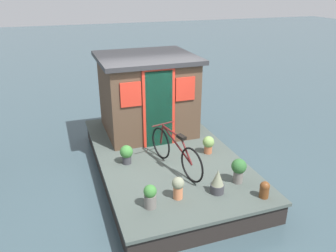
{
  "coord_description": "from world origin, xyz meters",
  "views": [
    {
      "loc": [
        -6.12,
        2.07,
        3.81
      ],
      "look_at": [
        -0.2,
        0.0,
        1.15
      ],
      "focal_mm": 36.12,
      "sensor_mm": 36.0,
      "label": 1
    }
  ],
  "objects_px": {
    "potted_plant_fern": "(150,196)",
    "houseboat_cabin": "(147,94)",
    "bicycle": "(175,152)",
    "potted_plant_succulent": "(126,154)",
    "potted_plant_basil": "(239,169)",
    "potted_plant_mint": "(178,187)",
    "potted_plant_rosemary": "(218,182)",
    "mooring_bollard": "(264,189)",
    "potted_plant_geranium": "(208,144)"
  },
  "relations": [
    {
      "from": "potted_plant_basil",
      "to": "mooring_bollard",
      "type": "distance_m",
      "value": 0.6
    },
    {
      "from": "bicycle",
      "to": "potted_plant_succulent",
      "type": "relative_size",
      "value": 4.37
    },
    {
      "from": "houseboat_cabin",
      "to": "mooring_bollard",
      "type": "relative_size",
      "value": 7.35
    },
    {
      "from": "potted_plant_basil",
      "to": "potted_plant_succulent",
      "type": "xyz_separation_m",
      "value": [
        1.36,
        1.75,
        -0.06
      ]
    },
    {
      "from": "potted_plant_mint",
      "to": "mooring_bollard",
      "type": "height_order",
      "value": "potted_plant_mint"
    },
    {
      "from": "bicycle",
      "to": "potted_plant_fern",
      "type": "xyz_separation_m",
      "value": [
        -1.03,
        0.81,
        -0.16
      ]
    },
    {
      "from": "potted_plant_basil",
      "to": "mooring_bollard",
      "type": "bearing_deg",
      "value": -162.21
    },
    {
      "from": "potted_plant_mint",
      "to": "potted_plant_geranium",
      "type": "bearing_deg",
      "value": -41.93
    },
    {
      "from": "potted_plant_fern",
      "to": "potted_plant_succulent",
      "type": "xyz_separation_m",
      "value": [
        1.55,
        0.03,
        0.0
      ]
    },
    {
      "from": "bicycle",
      "to": "mooring_bollard",
      "type": "bearing_deg",
      "value": -142.34
    },
    {
      "from": "potted_plant_basil",
      "to": "potted_plant_geranium",
      "type": "height_order",
      "value": "potted_plant_basil"
    },
    {
      "from": "houseboat_cabin",
      "to": "potted_plant_fern",
      "type": "xyz_separation_m",
      "value": [
        -3.05,
        0.84,
        -0.72
      ]
    },
    {
      "from": "potted_plant_basil",
      "to": "potted_plant_geranium",
      "type": "distance_m",
      "value": 1.23
    },
    {
      "from": "potted_plant_mint",
      "to": "potted_plant_fern",
      "type": "height_order",
      "value": "potted_plant_fern"
    },
    {
      "from": "potted_plant_succulent",
      "to": "potted_plant_fern",
      "type": "bearing_deg",
      "value": -178.73
    },
    {
      "from": "mooring_bollard",
      "to": "potted_plant_mint",
      "type": "bearing_deg",
      "value": 71.73
    },
    {
      "from": "potted_plant_fern",
      "to": "potted_plant_basil",
      "type": "bearing_deg",
      "value": -83.71
    },
    {
      "from": "bicycle",
      "to": "mooring_bollard",
      "type": "xyz_separation_m",
      "value": [
        -1.4,
        -1.08,
        -0.21
      ]
    },
    {
      "from": "potted_plant_fern",
      "to": "potted_plant_mint",
      "type": "bearing_deg",
      "value": -80.3
    },
    {
      "from": "potted_plant_rosemary",
      "to": "mooring_bollard",
      "type": "relative_size",
      "value": 1.47
    },
    {
      "from": "potted_plant_mint",
      "to": "potted_plant_geranium",
      "type": "distance_m",
      "value": 1.79
    },
    {
      "from": "potted_plant_mint",
      "to": "potted_plant_succulent",
      "type": "relative_size",
      "value": 1.02
    },
    {
      "from": "houseboat_cabin",
      "to": "potted_plant_succulent",
      "type": "xyz_separation_m",
      "value": [
        -1.5,
        0.88,
        -0.71
      ]
    },
    {
      "from": "potted_plant_geranium",
      "to": "mooring_bollard",
      "type": "distance_m",
      "value": 1.8
    },
    {
      "from": "bicycle",
      "to": "potted_plant_rosemary",
      "type": "xyz_separation_m",
      "value": [
        -1.02,
        -0.4,
        -0.16
      ]
    },
    {
      "from": "mooring_bollard",
      "to": "potted_plant_rosemary",
      "type": "bearing_deg",
      "value": 60.61
    },
    {
      "from": "potted_plant_fern",
      "to": "mooring_bollard",
      "type": "height_order",
      "value": "potted_plant_fern"
    },
    {
      "from": "houseboat_cabin",
      "to": "potted_plant_succulent",
      "type": "relative_size",
      "value": 5.67
    },
    {
      "from": "potted_plant_basil",
      "to": "potted_plant_fern",
      "type": "xyz_separation_m",
      "value": [
        -0.19,
        1.72,
        -0.06
      ]
    },
    {
      "from": "potted_plant_basil",
      "to": "potted_plant_fern",
      "type": "distance_m",
      "value": 1.73
    },
    {
      "from": "potted_plant_fern",
      "to": "houseboat_cabin",
      "type": "bearing_deg",
      "value": -15.42
    },
    {
      "from": "potted_plant_basil",
      "to": "mooring_bollard",
      "type": "relative_size",
      "value": 1.56
    },
    {
      "from": "potted_plant_succulent",
      "to": "houseboat_cabin",
      "type": "bearing_deg",
      "value": -30.34
    },
    {
      "from": "potted_plant_rosemary",
      "to": "houseboat_cabin",
      "type": "bearing_deg",
      "value": 6.96
    },
    {
      "from": "potted_plant_basil",
      "to": "potted_plant_geranium",
      "type": "xyz_separation_m",
      "value": [
        1.23,
        0.01,
        -0.06
      ]
    },
    {
      "from": "potted_plant_rosemary",
      "to": "potted_plant_fern",
      "type": "distance_m",
      "value": 1.21
    },
    {
      "from": "houseboat_cabin",
      "to": "bicycle",
      "type": "distance_m",
      "value": 2.09
    },
    {
      "from": "potted_plant_basil",
      "to": "potted_plant_fern",
      "type": "relative_size",
      "value": 1.15
    },
    {
      "from": "potted_plant_basil",
      "to": "potted_plant_rosemary",
      "type": "height_order",
      "value": "potted_plant_basil"
    },
    {
      "from": "bicycle",
      "to": "potted_plant_basil",
      "type": "bearing_deg",
      "value": -133.03
    },
    {
      "from": "bicycle",
      "to": "potted_plant_mint",
      "type": "relative_size",
      "value": 4.27
    },
    {
      "from": "houseboat_cabin",
      "to": "bicycle",
      "type": "xyz_separation_m",
      "value": [
        -2.02,
        0.03,
        -0.56
      ]
    },
    {
      "from": "potted_plant_basil",
      "to": "potted_plant_fern",
      "type": "height_order",
      "value": "potted_plant_basil"
    },
    {
      "from": "potted_plant_geranium",
      "to": "potted_plant_fern",
      "type": "bearing_deg",
      "value": 129.72
    },
    {
      "from": "potted_plant_fern",
      "to": "potted_plant_succulent",
      "type": "distance_m",
      "value": 1.55
    },
    {
      "from": "potted_plant_basil",
      "to": "bicycle",
      "type": "bearing_deg",
      "value": 46.97
    },
    {
      "from": "potted_plant_fern",
      "to": "potted_plant_rosemary",
      "type": "bearing_deg",
      "value": -89.21
    },
    {
      "from": "potted_plant_rosemary",
      "to": "potted_plant_geranium",
      "type": "bearing_deg",
      "value": -19.5
    },
    {
      "from": "potted_plant_mint",
      "to": "potted_plant_basil",
      "type": "xyz_separation_m",
      "value": [
        0.1,
        -1.21,
        0.05
      ]
    },
    {
      "from": "mooring_bollard",
      "to": "potted_plant_basil",
      "type": "bearing_deg",
      "value": 17.79
    }
  ]
}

